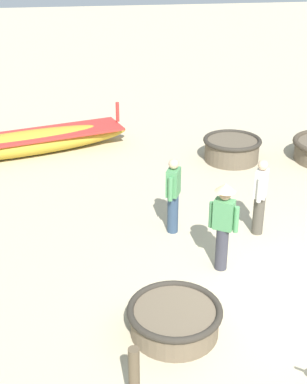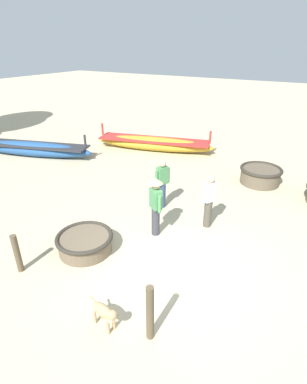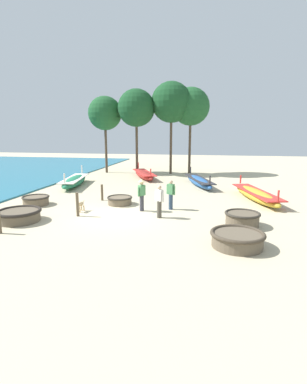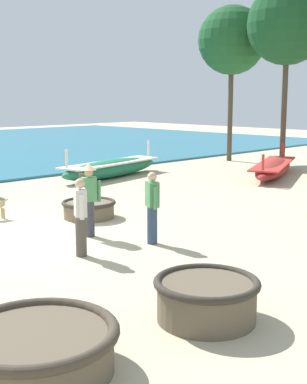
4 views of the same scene
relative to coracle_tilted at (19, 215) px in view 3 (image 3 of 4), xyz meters
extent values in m
plane|color=#C6B793|center=(4.02, 1.82, -0.30)|extent=(80.00, 80.00, 0.00)
cylinder|color=brown|center=(0.00, 0.00, -0.06)|extent=(1.83, 1.83, 0.48)
torus|color=#28231E|center=(0.00, 0.00, 0.18)|extent=(1.97, 1.97, 0.15)
cylinder|color=brown|center=(-1.03, 3.04, -0.08)|extent=(1.37, 1.37, 0.45)
torus|color=#332D26|center=(-1.03, 3.04, 0.15)|extent=(1.48, 1.48, 0.11)
cylinder|color=brown|center=(3.57, 4.00, -0.10)|extent=(1.32, 1.32, 0.41)
torus|color=#332D26|center=(3.57, 4.00, 0.10)|extent=(1.43, 1.43, 0.11)
cylinder|color=brown|center=(9.95, 1.16, -0.02)|extent=(1.41, 1.41, 0.56)
torus|color=#332D26|center=(9.95, 1.16, 0.26)|extent=(1.52, 1.52, 0.11)
cylinder|color=brown|center=(9.53, -1.37, -0.06)|extent=(1.79, 1.79, 0.49)
torus|color=#42382B|center=(9.53, -1.37, 0.18)|extent=(1.93, 1.93, 0.14)
ellipsoid|color=#285693|center=(7.75, 10.91, 0.01)|extent=(2.67, 5.75, 0.63)
cube|color=#2D2D33|center=(7.75, 10.91, 0.21)|extent=(2.57, 5.32, 0.06)
cylinder|color=#2D2D33|center=(6.95, 13.42, 0.56)|extent=(0.10, 0.10, 0.57)
cylinder|color=#2D2D33|center=(8.55, 8.40, 0.56)|extent=(0.10, 0.10, 0.57)
ellipsoid|color=maroon|center=(2.83, 13.84, 0.01)|extent=(3.29, 5.54, 0.63)
cube|color=red|center=(2.83, 13.84, 0.21)|extent=(3.14, 5.15, 0.06)
cylinder|color=red|center=(1.77, 16.19, 0.56)|extent=(0.10, 0.10, 0.56)
cylinder|color=red|center=(3.89, 11.50, 0.56)|extent=(0.10, 0.10, 0.56)
ellipsoid|color=#237551|center=(-1.52, 9.07, 0.05)|extent=(2.11, 5.60, 0.71)
cube|color=silver|center=(-1.52, 9.07, 0.28)|extent=(2.07, 5.17, 0.06)
cylinder|color=silver|center=(-1.99, 11.55, 0.67)|extent=(0.10, 0.10, 0.64)
cylinder|color=silver|center=(-1.05, 6.59, 0.67)|extent=(0.10, 0.10, 0.64)
ellipsoid|color=gold|center=(11.30, 6.53, 0.01)|extent=(2.53, 5.90, 0.62)
cube|color=red|center=(11.30, 6.53, 0.20)|extent=(2.45, 5.46, 0.06)
cylinder|color=red|center=(10.62, 9.12, 0.54)|extent=(0.10, 0.10, 0.56)
cylinder|color=red|center=(11.98, 3.94, 0.54)|extent=(0.10, 0.10, 0.56)
cylinder|color=#2D425B|center=(6.53, 3.43, 0.11)|extent=(0.22, 0.22, 0.82)
cube|color=#4C8E56|center=(6.53, 3.43, 0.79)|extent=(0.40, 0.35, 0.54)
sphere|color=#DBB28E|center=(6.53, 3.43, 1.17)|extent=(0.20, 0.20, 0.20)
cylinder|color=#4C8E56|center=(6.34, 3.53, 0.74)|extent=(0.09, 0.09, 0.48)
cylinder|color=#4C8E56|center=(6.73, 3.33, 0.74)|extent=(0.09, 0.09, 0.48)
cylinder|color=#4C473D|center=(6.20, 1.77, 0.11)|extent=(0.22, 0.22, 0.82)
cube|color=silver|center=(6.20, 1.77, 0.79)|extent=(0.40, 0.36, 0.54)
sphere|color=#DBB28E|center=(6.20, 1.77, 1.17)|extent=(0.20, 0.20, 0.20)
cylinder|color=silver|center=(6.39, 1.67, 0.74)|extent=(0.09, 0.09, 0.48)
cylinder|color=silver|center=(6.00, 1.88, 0.74)|extent=(0.09, 0.09, 0.48)
cylinder|color=#383842|center=(5.10, 2.84, 0.11)|extent=(0.22, 0.22, 0.82)
cube|color=#4C8E56|center=(5.10, 2.84, 0.79)|extent=(0.37, 0.40, 0.54)
sphere|color=tan|center=(5.10, 2.84, 1.17)|extent=(0.20, 0.20, 0.20)
cylinder|color=#4C8E56|center=(4.98, 2.66, 0.74)|extent=(0.09, 0.09, 0.48)
cylinder|color=#4C8E56|center=(5.22, 3.02, 0.74)|extent=(0.09, 0.09, 0.48)
cone|color=#D1BC84|center=(5.10, 2.84, 1.30)|extent=(0.36, 0.36, 0.14)
ellipsoid|color=tan|center=(2.04, 2.16, 0.09)|extent=(0.28, 0.55, 0.22)
sphere|color=tan|center=(1.99, 1.91, 0.15)|extent=(0.18, 0.18, 0.18)
cylinder|color=tan|center=(2.08, 2.40, 0.15)|extent=(0.07, 0.21, 0.16)
cylinder|color=tan|center=(2.07, 1.97, -0.16)|extent=(0.06, 0.06, 0.28)
cylinder|color=tan|center=(1.94, 1.99, -0.16)|extent=(0.06, 0.06, 0.28)
cylinder|color=tan|center=(2.13, 2.32, -0.16)|extent=(0.06, 0.06, 0.28)
cylinder|color=tan|center=(2.00, 2.35, -0.16)|extent=(0.06, 0.06, 0.28)
cylinder|color=brown|center=(2.26, 1.31, 0.28)|extent=(0.14, 0.14, 1.17)
cylinder|color=brown|center=(2.24, 4.78, 0.18)|extent=(0.14, 0.14, 0.97)
cylinder|color=#4C3D2D|center=(1.56, 16.47, 2.20)|extent=(0.24, 0.24, 5.01)
sphere|color=#194723|center=(1.56, 16.47, 5.93)|extent=(3.51, 3.51, 3.51)
cylinder|color=#4C3D2D|center=(4.78, 17.16, 2.41)|extent=(0.24, 0.24, 5.43)
sphere|color=#194723|center=(4.78, 17.16, 6.46)|extent=(3.80, 3.80, 3.80)
cylinder|color=#4C3D2D|center=(6.55, 17.89, 2.27)|extent=(0.24, 0.24, 5.14)
sphere|color=#1E5128|center=(6.55, 17.89, 6.10)|extent=(3.60, 3.60, 3.60)
cylinder|color=#4C3D2D|center=(-1.67, 16.81, 2.03)|extent=(0.24, 0.24, 4.66)
sphere|color=#1E5128|center=(-1.67, 16.81, 5.51)|extent=(3.27, 3.27, 3.27)
camera|label=1|loc=(-2.61, 5.35, 5.10)|focal=50.00mm
camera|label=2|loc=(-0.84, -0.59, 4.43)|focal=28.00mm
camera|label=3|loc=(8.43, -11.83, 3.72)|focal=28.00mm
camera|label=4|loc=(14.55, -4.43, 2.84)|focal=50.00mm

